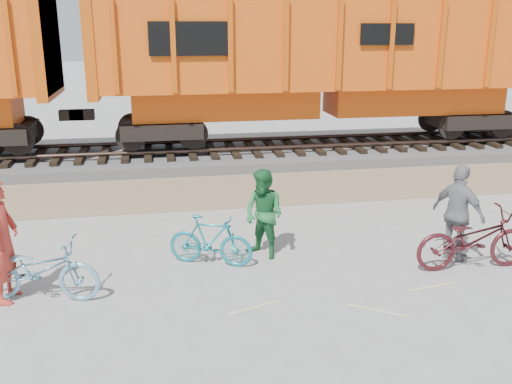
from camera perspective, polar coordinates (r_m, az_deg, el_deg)
ground at (r=9.70m, az=4.85°, el=-8.80°), size 120.00×120.00×0.00m
gravel_strip at (r=14.74m, az=-0.58°, el=0.26°), size 120.00×3.00×0.02m
ballast_bed at (r=18.06m, az=-2.42°, el=3.75°), size 120.00×4.00×0.30m
track at (r=17.99m, az=-2.43°, el=4.75°), size 120.00×2.60×0.24m
hopper_car_center at (r=18.25m, az=6.71°, el=12.86°), size 14.00×3.13×4.65m
bicycle_blue at (r=9.45m, az=-20.90°, el=-7.28°), size 2.00×1.05×1.00m
bicycle_teal at (r=10.13m, az=-4.59°, el=-4.85°), size 1.58×1.00×0.92m
bicycle_maroon at (r=10.61m, az=20.91°, el=-4.43°), size 2.08×0.76×1.09m
person_solo at (r=9.48m, az=-24.06°, el=-4.46°), size 0.52×0.75×1.95m
person_man at (r=10.32m, az=0.79°, el=-2.24°), size 0.99×1.01×1.64m
person_woman at (r=10.77m, az=19.58°, el=-2.05°), size 0.85×1.12×1.77m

